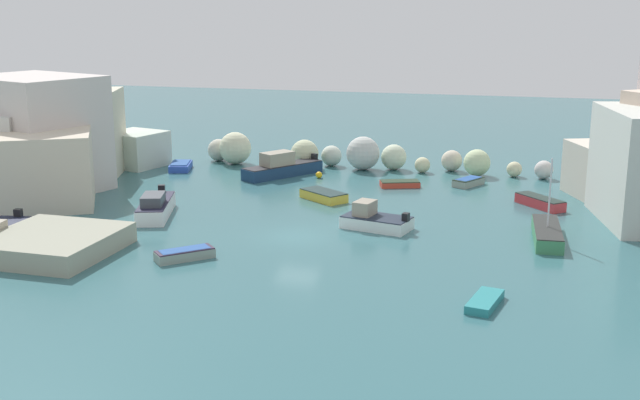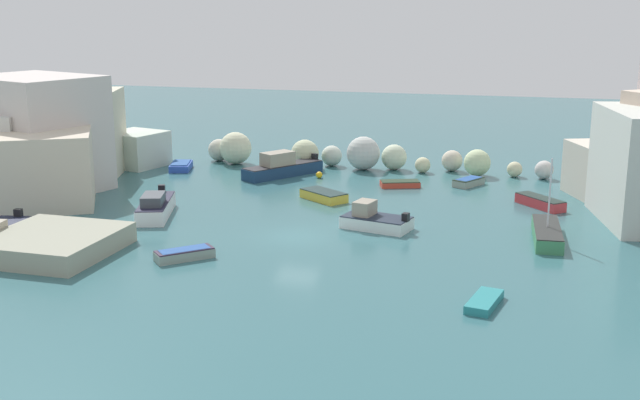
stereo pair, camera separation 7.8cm
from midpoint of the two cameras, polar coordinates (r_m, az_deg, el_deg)
name	(u,v)px [view 2 (the right image)]	position (r m, az deg, el deg)	size (l,w,h in m)	color
cove_water	(297,237)	(46.40, -1.63, -2.65)	(160.00, 160.00, 0.00)	#33646A
cliff_headland_left	(29,146)	(61.52, -20.16, 3.63)	(21.57, 21.67, 8.28)	beige
rock_breakwater	(377,156)	(65.16, 4.15, 3.15)	(32.62, 4.01, 2.74)	beige
stone_dock	(53,243)	(45.52, -18.61, -2.96)	(6.44, 6.81, 1.14)	#9B9C87
channel_buoy	(319,175)	(62.13, -0.02, 1.82)	(0.52, 0.52, 0.52)	gold
moored_boat_0	(375,220)	(48.10, 4.00, -1.44)	(4.43, 2.97, 1.63)	white
moored_boat_1	(282,167)	(62.84, -2.73, 2.37)	(5.23, 6.74, 1.99)	navy
moored_boat_2	(547,233)	(47.40, 16.03, -2.31)	(1.79, 5.85, 4.79)	#3D8556
moored_boat_3	(156,207)	(51.79, -11.68, -0.47)	(3.40, 5.91, 1.62)	white
moored_boat_4	(484,302)	(36.64, 11.77, -7.16)	(1.62, 3.05, 0.39)	teal
moored_boat_5	(184,254)	(42.83, -9.66, -3.83)	(3.00, 2.96, 0.57)	gray
moored_boat_6	(181,166)	(66.38, -9.92, 2.42)	(2.38, 3.34, 0.62)	blue
moored_boat_7	(324,195)	(55.06, 0.31, 0.33)	(3.73, 3.31, 0.65)	gold
moored_boat_8	(540,202)	(55.12, 15.57, -0.14)	(3.38, 3.58, 0.70)	#CC343A
moored_boat_9	(400,184)	(59.46, 5.80, 1.17)	(3.15, 2.16, 0.46)	#CE3E2B
moored_boat_10	(469,182)	(60.56, 10.66, 1.30)	(2.31, 2.88, 0.57)	gray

